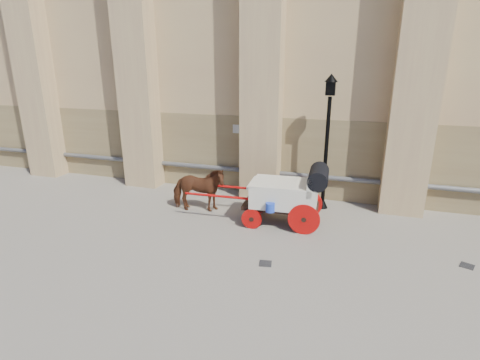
% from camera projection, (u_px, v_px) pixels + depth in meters
% --- Properties ---
extents(ground, '(90.00, 90.00, 0.00)m').
position_uv_depth(ground, '(262.00, 241.00, 10.90)').
color(ground, slate).
rests_on(ground, ground).
extents(horse, '(2.01, 1.21, 1.58)m').
position_uv_depth(horse, '(198.00, 190.00, 12.79)').
color(horse, '#5A311C').
rests_on(horse, ground).
extents(carriage, '(4.52, 1.66, 1.95)m').
position_uv_depth(carriage, '(289.00, 193.00, 11.73)').
color(carriage, black).
rests_on(carriage, ground).
extents(street_lamp, '(0.43, 0.43, 4.61)m').
position_uv_depth(street_lamp, '(327.00, 139.00, 12.61)').
color(street_lamp, black).
rests_on(street_lamp, ground).
extents(drain_grate_near, '(0.37, 0.37, 0.01)m').
position_uv_depth(drain_grate_near, '(265.00, 263.00, 9.67)').
color(drain_grate_near, black).
rests_on(drain_grate_near, ground).
extents(drain_grate_far, '(0.42, 0.42, 0.01)m').
position_uv_depth(drain_grate_far, '(467.00, 266.00, 9.56)').
color(drain_grate_far, black).
rests_on(drain_grate_far, ground).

